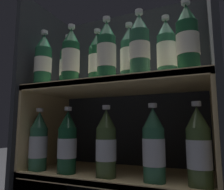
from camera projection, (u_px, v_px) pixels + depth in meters
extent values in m
cube|color=#23262B|center=(131.00, 107.00, 1.02)|extent=(0.74, 0.02, 0.92)
cube|color=#23262B|center=(44.00, 106.00, 1.00)|extent=(0.02, 0.36, 0.92)
cube|color=#23262B|center=(218.00, 98.00, 0.72)|extent=(0.02, 0.36, 0.92)
cube|color=#DBBC84|center=(117.00, 174.00, 0.82)|extent=(0.70, 0.32, 0.02)
cube|color=#DBBC84|center=(99.00, 184.00, 0.68)|extent=(0.70, 0.02, 0.03)
cube|color=#DBBC84|center=(117.00, 88.00, 0.87)|extent=(0.70, 0.32, 0.02)
cube|color=#DBBC84|center=(100.00, 81.00, 0.73)|extent=(0.70, 0.02, 0.03)
cube|color=#DBBC84|center=(45.00, 152.00, 0.97)|extent=(0.01, 0.32, 0.51)
cube|color=#DBBC84|center=(217.00, 162.00, 0.69)|extent=(0.01, 0.32, 0.51)
cylinder|color=#1E5638|center=(43.00, 68.00, 0.91)|extent=(0.07, 0.07, 0.16)
cylinder|color=silver|center=(43.00, 66.00, 0.91)|extent=(0.07, 0.07, 0.06)
cone|color=#1E5638|center=(44.00, 41.00, 0.92)|extent=(0.07, 0.07, 0.06)
cylinder|color=silver|center=(45.00, 33.00, 0.93)|extent=(0.03, 0.03, 0.01)
cylinder|color=#194C2D|center=(70.00, 64.00, 0.85)|extent=(0.07, 0.07, 0.16)
cylinder|color=silver|center=(71.00, 62.00, 0.85)|extent=(0.07, 0.07, 0.09)
cone|color=#194C2D|center=(71.00, 36.00, 0.87)|extent=(0.07, 0.07, 0.06)
cylinder|color=silver|center=(72.00, 27.00, 0.88)|extent=(0.03, 0.03, 0.01)
cylinder|color=#1E5638|center=(105.00, 59.00, 0.79)|extent=(0.07, 0.07, 0.16)
cylinder|color=silver|center=(106.00, 57.00, 0.79)|extent=(0.07, 0.07, 0.08)
cone|color=#1E5638|center=(106.00, 29.00, 0.81)|extent=(0.07, 0.07, 0.06)
cylinder|color=silver|center=(106.00, 19.00, 0.82)|extent=(0.03, 0.03, 0.01)
cylinder|color=#285B42|center=(140.00, 54.00, 0.74)|extent=(0.07, 0.07, 0.16)
cylinder|color=silver|center=(140.00, 52.00, 0.74)|extent=(0.07, 0.07, 0.06)
cone|color=#285B42|center=(139.00, 23.00, 0.76)|extent=(0.07, 0.07, 0.06)
cylinder|color=silver|center=(139.00, 12.00, 0.76)|extent=(0.03, 0.03, 0.01)
cylinder|color=#194C2D|center=(188.00, 48.00, 0.68)|extent=(0.07, 0.07, 0.16)
cylinder|color=silver|center=(188.00, 45.00, 0.68)|extent=(0.07, 0.07, 0.07)
cone|color=#194C2D|center=(186.00, 13.00, 0.70)|extent=(0.07, 0.07, 0.06)
cylinder|color=silver|center=(186.00, 2.00, 0.70)|extent=(0.03, 0.03, 0.01)
cylinder|color=#144228|center=(68.00, 70.00, 0.95)|extent=(0.07, 0.07, 0.16)
cylinder|color=silver|center=(68.00, 68.00, 0.95)|extent=(0.07, 0.07, 0.07)
cone|color=#144228|center=(68.00, 45.00, 0.97)|extent=(0.07, 0.07, 0.06)
cylinder|color=silver|center=(69.00, 37.00, 0.97)|extent=(0.03, 0.03, 0.01)
cylinder|color=#194C2D|center=(97.00, 67.00, 0.89)|extent=(0.07, 0.07, 0.16)
cylinder|color=silver|center=(97.00, 65.00, 0.90)|extent=(0.07, 0.07, 0.08)
cone|color=#194C2D|center=(97.00, 40.00, 0.91)|extent=(0.07, 0.07, 0.06)
cylinder|color=silver|center=(97.00, 31.00, 0.92)|extent=(0.03, 0.03, 0.01)
cylinder|color=#285B42|center=(129.00, 63.00, 0.84)|extent=(0.07, 0.07, 0.16)
cylinder|color=silver|center=(129.00, 61.00, 0.84)|extent=(0.07, 0.07, 0.09)
cone|color=#285B42|center=(129.00, 34.00, 0.86)|extent=(0.07, 0.07, 0.06)
cylinder|color=silver|center=(129.00, 25.00, 0.86)|extent=(0.03, 0.03, 0.01)
cylinder|color=#285B42|center=(167.00, 58.00, 0.78)|extent=(0.07, 0.07, 0.16)
cylinder|color=silver|center=(167.00, 56.00, 0.78)|extent=(0.07, 0.07, 0.09)
cone|color=#285B42|center=(166.00, 28.00, 0.80)|extent=(0.07, 0.07, 0.06)
cylinder|color=silver|center=(165.00, 18.00, 0.81)|extent=(0.03, 0.03, 0.01)
cylinder|color=#285B42|center=(38.00, 149.00, 0.86)|extent=(0.07, 0.07, 0.16)
cylinder|color=#ADB2C1|center=(38.00, 147.00, 0.86)|extent=(0.07, 0.07, 0.08)
cone|color=#285B42|center=(40.00, 120.00, 0.88)|extent=(0.07, 0.07, 0.06)
cylinder|color=silver|center=(40.00, 110.00, 0.88)|extent=(0.03, 0.03, 0.01)
cylinder|color=#144228|center=(67.00, 150.00, 0.81)|extent=(0.07, 0.07, 0.16)
cylinder|color=#ADB2C1|center=(67.00, 148.00, 0.81)|extent=(0.07, 0.07, 0.07)
cone|color=#144228|center=(68.00, 119.00, 0.82)|extent=(0.07, 0.07, 0.06)
cylinder|color=silver|center=(68.00, 109.00, 0.83)|extent=(0.03, 0.03, 0.01)
cylinder|color=#384C28|center=(105.00, 152.00, 0.75)|extent=(0.07, 0.07, 0.16)
cylinder|color=#ADB2C1|center=(105.00, 150.00, 0.75)|extent=(0.07, 0.07, 0.07)
cone|color=#384C28|center=(105.00, 119.00, 0.76)|extent=(0.07, 0.07, 0.06)
cylinder|color=silver|center=(105.00, 107.00, 0.77)|extent=(0.03, 0.03, 0.01)
cylinder|color=#285B42|center=(154.00, 155.00, 0.68)|extent=(0.07, 0.07, 0.16)
cylinder|color=#ADB2C1|center=(154.00, 152.00, 0.68)|extent=(0.07, 0.07, 0.08)
cone|color=#285B42|center=(153.00, 118.00, 0.70)|extent=(0.07, 0.07, 0.06)
cylinder|color=silver|center=(153.00, 106.00, 0.70)|extent=(0.03, 0.03, 0.01)
cylinder|color=#384C28|center=(199.00, 157.00, 0.63)|extent=(0.07, 0.07, 0.16)
cylinder|color=#ADB2C1|center=(199.00, 154.00, 0.63)|extent=(0.07, 0.07, 0.08)
cone|color=#384C28|center=(197.00, 117.00, 0.64)|extent=(0.07, 0.07, 0.06)
cylinder|color=silver|center=(196.00, 104.00, 0.65)|extent=(0.03, 0.03, 0.01)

